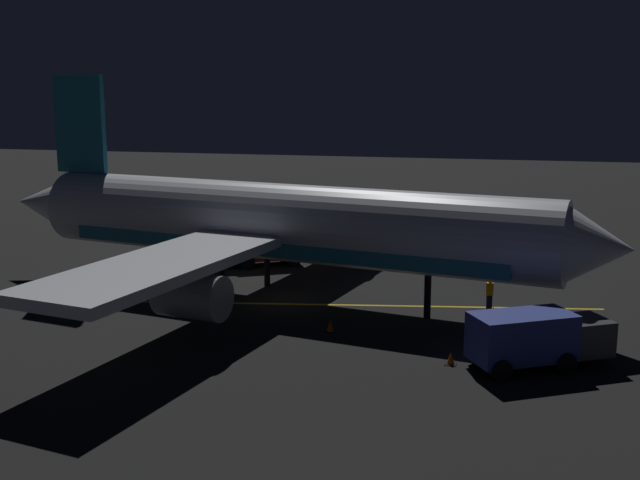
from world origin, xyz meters
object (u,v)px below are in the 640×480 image
object	(u,v)px
traffic_cone_under_wing	(330,326)
catering_truck	(258,247)
airliner	(275,225)
traffic_cone_near_right	(442,271)
ground_crew_worker	(490,294)
traffic_cone_near_left	(493,312)
baggage_truck	(535,339)
traffic_cone_far	(451,359)

from	to	relation	value
traffic_cone_under_wing	catering_truck	bearing A→B (deg)	-148.32
airliner	traffic_cone_near_right	distance (m)	12.30
airliner	catering_truck	bearing A→B (deg)	-155.36
airliner	ground_crew_worker	size ratio (longest dim) A/B	21.34
traffic_cone_near_left	traffic_cone_near_right	size ratio (longest dim) A/B	1.00
baggage_truck	traffic_cone_under_wing	world-z (taller)	baggage_truck
ground_crew_worker	traffic_cone_near_left	xyz separation A→B (m)	(1.16, 0.25, -0.64)
ground_crew_worker	traffic_cone_near_left	world-z (taller)	ground_crew_worker
airliner	traffic_cone_near_left	xyz separation A→B (m)	(0.59, 11.90, -3.96)
airliner	baggage_truck	xyz separation A→B (m)	(7.73, 13.75, -2.97)
traffic_cone_near_left	traffic_cone_far	xyz separation A→B (m)	(7.62, -1.57, 0.00)
baggage_truck	traffic_cone_near_right	xyz separation A→B (m)	(-15.63, -5.21, -0.99)
baggage_truck	traffic_cone_under_wing	xyz separation A→B (m)	(-2.73, -9.44, -0.99)
baggage_truck	traffic_cone_near_right	size ratio (longest dim) A/B	11.38
ground_crew_worker	traffic_cone_under_wing	bearing A→B (deg)	-52.85
ground_crew_worker	traffic_cone_near_right	bearing A→B (deg)	-157.04
catering_truck	traffic_cone_near_left	world-z (taller)	catering_truck
ground_crew_worker	traffic_cone_far	bearing A→B (deg)	-8.58
baggage_truck	traffic_cone_near_left	xyz separation A→B (m)	(-7.14, -1.85, -0.99)
catering_truck	ground_crew_worker	size ratio (longest dim) A/B	3.68
catering_truck	ground_crew_worker	xyz separation A→B (m)	(7.16, 15.20, -0.35)
traffic_cone_far	baggage_truck	bearing A→B (deg)	97.92
airliner	traffic_cone_under_wing	bearing A→B (deg)	40.75
baggage_truck	traffic_cone_near_right	world-z (taller)	baggage_truck
airliner	traffic_cone_far	xyz separation A→B (m)	(8.21, 10.33, -3.96)
baggage_truck	catering_truck	world-z (taller)	baggage_truck
traffic_cone_far	catering_truck	bearing A→B (deg)	-138.94
catering_truck	traffic_cone_under_wing	distance (m)	14.98
airliner	traffic_cone_near_left	distance (m)	12.56
airliner	ground_crew_worker	xyz separation A→B (m)	(-0.57, 11.66, -3.32)
catering_truck	ground_crew_worker	world-z (taller)	catering_truck
catering_truck	traffic_cone_near_right	xyz separation A→B (m)	(-0.18, 12.09, -0.99)
traffic_cone_near_right	traffic_cone_under_wing	xyz separation A→B (m)	(12.90, -4.24, 0.00)
catering_truck	ground_crew_worker	distance (m)	16.80
catering_truck	traffic_cone_near_right	distance (m)	12.13
traffic_cone_near_left	traffic_cone_near_right	bearing A→B (deg)	-158.45
traffic_cone_under_wing	ground_crew_worker	bearing A→B (deg)	127.15
traffic_cone_near_left	traffic_cone_near_right	distance (m)	9.13
catering_truck	traffic_cone_under_wing	bearing A→B (deg)	31.68
traffic_cone_near_right	traffic_cone_far	size ratio (longest dim) A/B	1.00
airliner	traffic_cone_far	world-z (taller)	airliner
airliner	catering_truck	world-z (taller)	airliner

